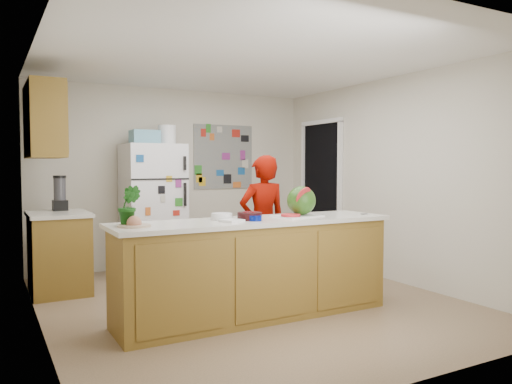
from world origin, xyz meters
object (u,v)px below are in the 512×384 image
refrigerator (153,209)px  person (263,224)px  watermelon (301,201)px  cherry_bowl (250,216)px

refrigerator → person: size_ratio=1.11×
person → watermelon: person is taller
refrigerator → watermelon: (0.79, -2.35, 0.22)m
refrigerator → person: (0.75, -1.63, -0.08)m
person → watermelon: size_ratio=5.39×
person → cherry_bowl: 0.98m
cherry_bowl → refrigerator: bearing=94.2°
watermelon → cherry_bowl: watermelon is taller
refrigerator → cherry_bowl: refrigerator is taller
refrigerator → watermelon: 2.49m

